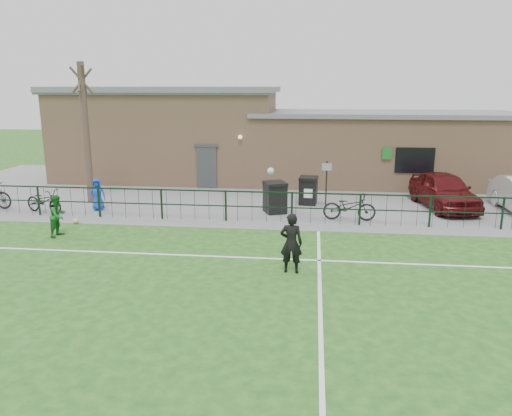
# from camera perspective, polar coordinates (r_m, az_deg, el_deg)

# --- Properties ---
(ground) EXTENTS (90.00, 90.00, 0.00)m
(ground) POSITION_cam_1_polar(r_m,az_deg,el_deg) (11.40, -2.96, -12.44)
(ground) COLOR #1F4F17
(ground) RESTS_ON ground
(paving_strip) EXTENTS (34.00, 13.00, 0.02)m
(paving_strip) POSITION_cam_1_polar(r_m,az_deg,el_deg) (24.17, 2.32, 1.84)
(paving_strip) COLOR slate
(paving_strip) RESTS_ON ground
(pitch_line_touch) EXTENTS (28.00, 0.10, 0.01)m
(pitch_line_touch) POSITION_cam_1_polar(r_m,az_deg,el_deg) (18.65, 0.99, -1.81)
(pitch_line_touch) COLOR white
(pitch_line_touch) RESTS_ON ground
(pitch_line_mid) EXTENTS (28.00, 0.10, 0.01)m
(pitch_line_mid) POSITION_cam_1_polar(r_m,az_deg,el_deg) (15.05, -0.44, -5.71)
(pitch_line_mid) COLOR white
(pitch_line_mid) RESTS_ON ground
(pitch_line_perp) EXTENTS (0.10, 16.00, 0.01)m
(pitch_line_perp) POSITION_cam_1_polar(r_m,az_deg,el_deg) (11.27, 7.39, -12.86)
(pitch_line_perp) COLOR white
(pitch_line_perp) RESTS_ON ground
(perimeter_fence) EXTENTS (28.00, 0.10, 1.20)m
(perimeter_fence) POSITION_cam_1_polar(r_m,az_deg,el_deg) (18.69, 1.06, 0.11)
(perimeter_fence) COLOR black
(perimeter_fence) RESTS_ON ground
(bare_tree) EXTENTS (0.30, 0.30, 6.00)m
(bare_tree) POSITION_cam_1_polar(r_m,az_deg,el_deg) (22.85, -18.86, 8.01)
(bare_tree) COLOR #413027
(bare_tree) RESTS_ON ground
(wheelie_bin_left) EXTENTS (1.05, 1.11, 1.17)m
(wheelie_bin_left) POSITION_cam_1_polar(r_m,az_deg,el_deg) (20.11, 2.17, 1.11)
(wheelie_bin_left) COLOR black
(wheelie_bin_left) RESTS_ON paving_strip
(wheelie_bin_right) EXTENTS (0.81, 0.90, 1.11)m
(wheelie_bin_right) POSITION_cam_1_polar(r_m,az_deg,el_deg) (21.68, 5.99, 1.90)
(wheelie_bin_right) COLOR black
(wheelie_bin_right) RESTS_ON paving_strip
(sign_post) EXTENTS (0.08, 0.08, 2.00)m
(sign_post) POSITION_cam_1_polar(r_m,az_deg,el_deg) (20.89, 8.03, 2.63)
(sign_post) COLOR black
(sign_post) RESTS_ON paving_strip
(car_maroon) EXTENTS (2.47, 4.62, 1.50)m
(car_maroon) POSITION_cam_1_polar(r_m,az_deg,el_deg) (22.27, 20.68, 1.90)
(car_maroon) COLOR #4A0D0F
(car_maroon) RESTS_ON paving_strip
(bicycle_c) EXTENTS (1.99, 1.25, 0.99)m
(bicycle_c) POSITION_cam_1_polar(r_m,az_deg,el_deg) (21.79, -23.07, 0.75)
(bicycle_c) COLOR black
(bicycle_c) RESTS_ON paving_strip
(bicycle_e) EXTENTS (2.00, 0.75, 1.04)m
(bicycle_e) POSITION_cam_1_polar(r_m,az_deg,el_deg) (19.30, 10.62, 0.14)
(bicycle_e) COLOR black
(bicycle_e) RESTS_ON paving_strip
(spectator_child) EXTENTS (0.73, 0.57, 1.32)m
(spectator_child) POSITION_cam_1_polar(r_m,az_deg,el_deg) (21.48, -17.67, 1.49)
(spectator_child) COLOR #133EB4
(spectator_child) RESTS_ON paving_strip
(goalkeeper_kick) EXTENTS (1.26, 3.23, 2.45)m
(goalkeeper_kick) POSITION_cam_1_polar(r_m,az_deg,el_deg) (13.76, 3.98, -3.78)
(goalkeeper_kick) COLOR black
(goalkeeper_kick) RESTS_ON ground
(outfield_player) EXTENTS (0.66, 0.78, 1.44)m
(outfield_player) POSITION_cam_1_polar(r_m,az_deg,el_deg) (18.29, -21.70, -0.81)
(outfield_player) COLOR #1B5E23
(outfield_player) RESTS_ON ground
(ball_ground) EXTENTS (0.22, 0.22, 0.22)m
(ball_ground) POSITION_cam_1_polar(r_m,az_deg,el_deg) (19.82, -19.91, -1.40)
(ball_ground) COLOR white
(ball_ground) RESTS_ON ground
(clubhouse) EXTENTS (24.25, 5.40, 4.96)m
(clubhouse) POSITION_cam_1_polar(r_m,az_deg,el_deg) (26.85, 0.96, 7.85)
(clubhouse) COLOR tan
(clubhouse) RESTS_ON ground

